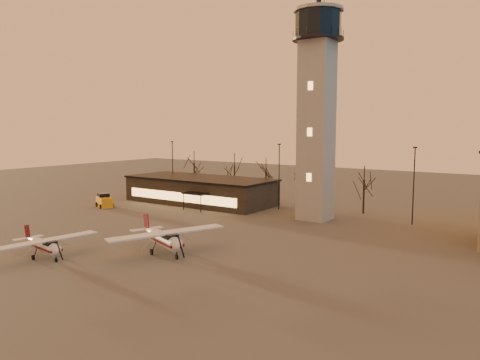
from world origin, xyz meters
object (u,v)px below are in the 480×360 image
object	(u,v)px
cessna_rear	(46,249)
service_cart	(104,202)
terminal	(200,190)
cessna_front	(166,243)
control_tower	(317,99)

from	to	relation	value
cessna_rear	service_cart	size ratio (longest dim) A/B	2.62
terminal	cessna_rear	size ratio (longest dim) A/B	2.52
cessna_front	service_cart	xyz separation A→B (m)	(-27.37, 14.76, -0.33)
control_tower	cessna_front	xyz separation A→B (m)	(-4.59, -24.61, -15.18)
cessna_front	control_tower	bearing A→B (deg)	101.23
cessna_front	service_cart	bearing A→B (deg)	173.45
terminal	cessna_front	bearing A→B (deg)	-56.79
terminal	service_cart	bearing A→B (deg)	-130.09
cessna_rear	service_cart	world-z (taller)	cessna_rear
cessna_front	cessna_rear	size ratio (longest dim) A/B	1.18
control_tower	cessna_front	world-z (taller)	control_tower
cessna_rear	service_cart	distance (m)	29.41
cessna_front	cessna_rear	xyz separation A→B (m)	(-8.44, -7.75, -0.20)
control_tower	terminal	bearing A→B (deg)	174.85
terminal	cessna_front	world-z (taller)	terminal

